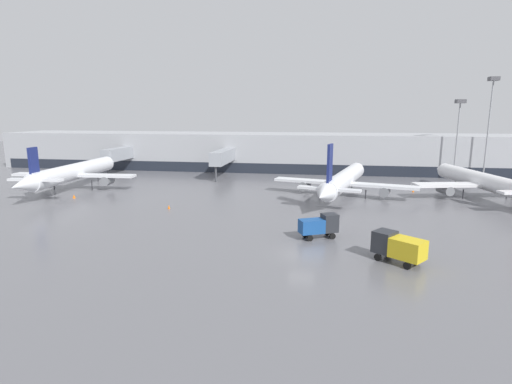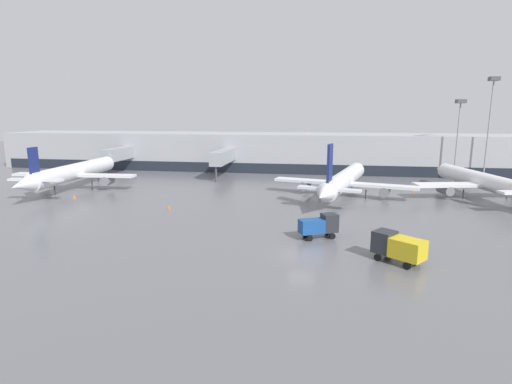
{
  "view_description": "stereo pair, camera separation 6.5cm",
  "coord_description": "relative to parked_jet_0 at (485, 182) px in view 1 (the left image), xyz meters",
  "views": [
    {
      "loc": [
        1.58,
        -38.14,
        13.88
      ],
      "look_at": [
        -7.3,
        16.42,
        3.0
      ],
      "focal_mm": 28.0,
      "sensor_mm": 36.0,
      "label": 1
    },
    {
      "loc": [
        1.65,
        -38.13,
        13.88
      ],
      "look_at": [
        -7.3,
        16.42,
        3.0
      ],
      "focal_mm": 28.0,
      "sensor_mm": 36.0,
      "label": 2
    }
  ],
  "objects": [
    {
      "name": "ground_plane",
      "position": [
        -28.63,
        -32.46,
        -2.75
      ],
      "size": [
        320.0,
        320.0,
        0.0
      ],
      "primitive_type": "plane",
      "color": "slate"
    },
    {
      "name": "apron_light_mast_2",
      "position": [
        1.07,
        19.31,
        10.64
      ],
      "size": [
        1.8,
        1.8,
        16.78
      ],
      "color": "gray",
      "rests_on": "ground_plane"
    },
    {
      "name": "parked_jet_2",
      "position": [
        -23.14,
        -2.41,
        0.05
      ],
      "size": [
        24.06,
        32.15,
        9.66
      ],
      "rotation": [
        0.0,
        0.0,
        1.33
      ],
      "color": "silver",
      "rests_on": "ground_plane"
    },
    {
      "name": "traffic_cone_3",
      "position": [
        -10.39,
        3.7,
        -2.43
      ],
      "size": [
        0.4,
        0.4,
        0.63
      ],
      "color": "orange",
      "rests_on": "ground_plane"
    },
    {
      "name": "service_truck_2",
      "position": [
        -19.59,
        -33.07,
        -1.12
      ],
      "size": [
        4.99,
        4.54,
        2.79
      ],
      "rotation": [
        0.0,
        0.0,
        2.47
      ],
      "color": "gold",
      "rests_on": "ground_plane"
    },
    {
      "name": "parked_jet_0",
      "position": [
        0.0,
        0.0,
        0.0
      ],
      "size": [
        23.48,
        31.96,
        9.08
      ],
      "rotation": [
        0.0,
        0.0,
        1.78
      ],
      "color": "white",
      "rests_on": "ground_plane"
    },
    {
      "name": "parked_jet_1",
      "position": [
        -72.15,
        -3.9,
        0.47
      ],
      "size": [
        23.27,
        32.8,
        8.73
      ],
      "rotation": [
        0.0,
        0.0,
        1.62
      ],
      "color": "silver",
      "rests_on": "ground_plane"
    },
    {
      "name": "traffic_cone_2",
      "position": [
        -67.58,
        -11.13,
        -2.45
      ],
      "size": [
        0.5,
        0.5,
        0.6
      ],
      "color": "orange",
      "rests_on": "ground_plane"
    },
    {
      "name": "service_truck_1",
      "position": [
        -26.95,
        -26.62,
        -1.22
      ],
      "size": [
        4.62,
        3.24,
        2.74
      ],
      "rotation": [
        0.0,
        0.0,
        0.43
      ],
      "color": "#19478C",
      "rests_on": "ground_plane"
    },
    {
      "name": "apron_light_mast_3",
      "position": [
        7.01,
        19.49,
        13.66
      ],
      "size": [
        1.8,
        1.8,
        21.21
      ],
      "color": "gray",
      "rests_on": "ground_plane"
    },
    {
      "name": "traffic_cone_0",
      "position": [
        -49.08,
        -15.82,
        -2.45
      ],
      "size": [
        0.38,
        0.38,
        0.59
      ],
      "color": "orange",
      "rests_on": "ground_plane"
    },
    {
      "name": "terminal_building",
      "position": [
        -28.87,
        29.42,
        1.75
      ],
      "size": [
        160.0,
        29.72,
        9.0
      ],
      "color": "#9EA0A5",
      "rests_on": "ground_plane"
    }
  ]
}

